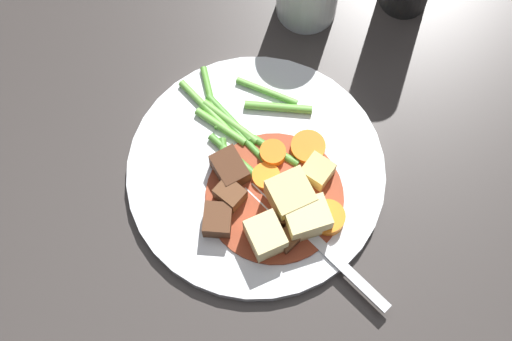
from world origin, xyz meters
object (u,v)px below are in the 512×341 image
potato_chunk_2 (270,236)px  meat_chunk_1 (218,220)px  dinner_plate (256,173)px  potato_chunk_1 (307,219)px  fork (314,239)px  meat_chunk_2 (230,195)px  meat_chunk_3 (290,214)px  meat_chunk_4 (289,238)px  carrot_slice_2 (273,153)px  carrot_slice_3 (327,218)px  potato_chunk_0 (290,196)px  carrot_slice_0 (308,147)px  potato_chunk_3 (317,172)px  meat_chunk_0 (230,172)px  carrot_slice_1 (266,177)px

potato_chunk_2 → meat_chunk_1: potato_chunk_2 is taller
dinner_plate → meat_chunk_1: bearing=-40.9°
potato_chunk_1 → fork: size_ratio=0.27×
meat_chunk_2 → meat_chunk_3: meat_chunk_2 is taller
meat_chunk_4 → carrot_slice_2: bearing=-177.7°
carrot_slice_3 → potato_chunk_0: (-0.02, -0.03, 0.01)m
carrot_slice_0 → carrot_slice_3: 0.08m
meat_chunk_1 → potato_chunk_0: bearing=100.5°
carrot_slice_3 → meat_chunk_2: (-0.03, -0.09, 0.00)m
carrot_slice_0 → meat_chunk_1: meat_chunk_1 is taller
potato_chunk_3 → meat_chunk_3: potato_chunk_3 is taller
potato_chunk_2 → potato_chunk_0: bearing=146.6°
dinner_plate → potato_chunk_2: bearing=3.7°
meat_chunk_0 → meat_chunk_3: bearing=46.6°
potato_chunk_2 → carrot_slice_1: bearing=176.3°
carrot_slice_0 → potato_chunk_2: bearing=-29.1°
carrot_slice_2 → potato_chunk_3: potato_chunk_3 is taller
potato_chunk_2 → meat_chunk_2: potato_chunk_2 is taller
meat_chunk_0 → meat_chunk_4: meat_chunk_0 is taller
dinner_plate → meat_chunk_0: bearing=-84.0°
dinner_plate → meat_chunk_0: size_ratio=7.16×
potato_chunk_1 → meat_chunk_4: (0.01, -0.02, -0.01)m
meat_chunk_2 → meat_chunk_4: meat_chunk_2 is taller
potato_chunk_1 → carrot_slice_3: bearing=94.4°
potato_chunk_0 → carrot_slice_1: bearing=-144.0°
meat_chunk_3 → carrot_slice_2: bearing=-173.0°
carrot_slice_2 → meat_chunk_0: (0.02, -0.04, 0.01)m
dinner_plate → potato_chunk_3: bearing=77.3°
carrot_slice_3 → meat_chunk_0: bearing=-122.9°
meat_chunk_1 → meat_chunk_2: 0.03m
carrot_slice_1 → potato_chunk_1: bearing=31.9°
carrot_slice_3 → meat_chunk_1: bearing=-95.2°
carrot_slice_1 → potato_chunk_1: (0.05, 0.03, 0.01)m
meat_chunk_0 → meat_chunk_2: bearing=-6.2°
potato_chunk_3 → meat_chunk_1: bearing=-70.3°
potato_chunk_1 → potato_chunk_3: (-0.05, 0.02, -0.00)m
carrot_slice_1 → potato_chunk_3: potato_chunk_3 is taller
meat_chunk_0 → fork: size_ratio=0.24×
meat_chunk_3 → meat_chunk_4: 0.02m
meat_chunk_3 → meat_chunk_2: bearing=-115.4°
potato_chunk_1 → fork: (0.02, 0.01, -0.01)m
carrot_slice_3 → meat_chunk_0: size_ratio=0.94×
potato_chunk_3 → meat_chunk_2: same height
carrot_slice_0 → potato_chunk_0: (0.05, -0.03, 0.01)m
dinner_plate → potato_chunk_0: (0.04, 0.03, 0.02)m
dinner_plate → carrot_slice_1: carrot_slice_1 is taller
dinner_plate → meat_chunk_0: meat_chunk_0 is taller
carrot_slice_2 → potato_chunk_0: potato_chunk_0 is taller
carrot_slice_0 → carrot_slice_2: (0.00, -0.04, 0.00)m
carrot_slice_3 → meat_chunk_0: (-0.06, -0.09, 0.00)m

